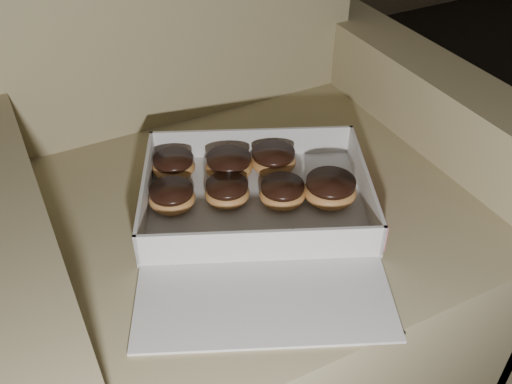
{
  "coord_description": "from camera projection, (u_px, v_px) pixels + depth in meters",
  "views": [
    {
      "loc": [
        -0.77,
        0.06,
        1.11
      ],
      "look_at": [
        -0.42,
        0.75,
        0.48
      ],
      "focal_mm": 40.0,
      "sensor_mm": 36.0,
      "label": 1
    }
  ],
  "objects": [
    {
      "name": "bakery_box",
      "position": [
        259.0,
        214.0,
        0.98
      ],
      "size": [
        0.54,
        0.57,
        0.07
      ],
      "rotation": [
        0.0,
        0.0,
        -0.41
      ],
      "color": "silver",
      "rests_on": "armchair"
    },
    {
      "name": "donut_a",
      "position": [
        229.0,
        166.0,
        1.06
      ],
      "size": [
        0.09,
        0.09,
        0.04
      ],
      "color": "#BB7741",
      "rests_on": "bakery_box"
    },
    {
      "name": "crumb_e",
      "position": [
        225.0,
        206.0,
        1.0
      ],
      "size": [
        0.01,
        0.01,
        0.0
      ],
      "primitive_type": "ellipsoid",
      "color": "black",
      "rests_on": "bakery_box"
    },
    {
      "name": "donut_c",
      "position": [
        227.0,
        192.0,
        1.0
      ],
      "size": [
        0.08,
        0.08,
        0.04
      ],
      "color": "#BB7741",
      "rests_on": "bakery_box"
    },
    {
      "name": "crumb_a",
      "position": [
        293.0,
        230.0,
        0.95
      ],
      "size": [
        0.01,
        0.01,
        0.0
      ],
      "primitive_type": "ellipsoid",
      "color": "black",
      "rests_on": "bakery_box"
    },
    {
      "name": "crumb_c",
      "position": [
        162.0,
        250.0,
        0.91
      ],
      "size": [
        0.01,
        0.01,
        0.0
      ],
      "primitive_type": "ellipsoid",
      "color": "black",
      "rests_on": "bakery_box"
    },
    {
      "name": "crumb_b",
      "position": [
        279.0,
        246.0,
        0.92
      ],
      "size": [
        0.01,
        0.01,
        0.0
      ],
      "primitive_type": "ellipsoid",
      "color": "black",
      "rests_on": "bakery_box"
    },
    {
      "name": "donut_e",
      "position": [
        282.0,
        193.0,
        1.0
      ],
      "size": [
        0.08,
        0.08,
        0.04
      ],
      "color": "#BB7741",
      "rests_on": "bakery_box"
    },
    {
      "name": "donut_f",
      "position": [
        172.0,
        197.0,
        0.99
      ],
      "size": [
        0.08,
        0.08,
        0.04
      ],
      "color": "#BB7741",
      "rests_on": "bakery_box"
    },
    {
      "name": "crumb_d",
      "position": [
        297.0,
        232.0,
        0.95
      ],
      "size": [
        0.01,
        0.01,
        0.0
      ],
      "primitive_type": "ellipsoid",
      "color": "black",
      "rests_on": "bakery_box"
    },
    {
      "name": "donut_g",
      "position": [
        174.0,
        166.0,
        1.06
      ],
      "size": [
        0.08,
        0.08,
        0.04
      ],
      "color": "#BB7741",
      "rests_on": "bakery_box"
    },
    {
      "name": "armchair",
      "position": [
        240.0,
        225.0,
        1.17
      ],
      "size": [
        0.96,
        0.81,
        1.01
      ],
      "color": "tan",
      "rests_on": "floor"
    },
    {
      "name": "donut_b",
      "position": [
        273.0,
        160.0,
        1.07
      ],
      "size": [
        0.09,
        0.09,
        0.04
      ],
      "color": "#BB7741",
      "rests_on": "bakery_box"
    },
    {
      "name": "donut_d",
      "position": [
        330.0,
        190.0,
        1.0
      ],
      "size": [
        0.09,
        0.09,
        0.05
      ],
      "color": "#BB7741",
      "rests_on": "bakery_box"
    }
  ]
}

